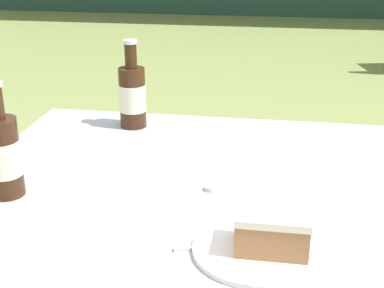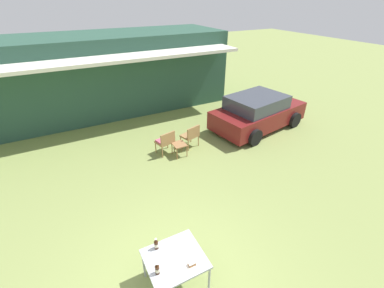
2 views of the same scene
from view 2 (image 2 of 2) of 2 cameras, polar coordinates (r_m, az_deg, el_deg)
ground_plane at (r=5.46m, az=-3.53°, el=-28.59°), size 60.00×60.00×0.00m
cabin_building at (r=12.33m, az=-21.13°, el=14.21°), size 11.61×4.59×3.25m
parked_car at (r=10.47m, az=14.41°, el=6.85°), size 4.08×2.46×1.35m
wicker_chair_cushioned at (r=8.50m, az=-5.90°, el=0.74°), size 0.64×0.56×0.82m
wicker_chair_plain at (r=8.82m, az=-0.21°, el=2.11°), size 0.65×0.58×0.82m
garden_side_table at (r=8.43m, az=-2.85°, el=-0.31°), size 0.41×0.45×0.43m
patio_table at (r=4.88m, az=-3.81°, el=-24.39°), size 1.00×0.90×0.76m
cake_on_plate at (r=4.71m, az=-0.16°, el=-25.20°), size 0.22×0.22×0.08m
cola_bottle_near at (r=4.90m, az=-7.95°, el=-21.28°), size 0.08×0.08×0.25m
cola_bottle_far at (r=4.62m, az=-7.72°, el=-25.91°), size 0.08×0.08×0.25m
fork at (r=4.72m, az=-1.02°, el=-25.56°), size 0.19×0.08×0.01m
loose_bottle_cap at (r=4.82m, az=-2.92°, el=-23.94°), size 0.03×0.03×0.01m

